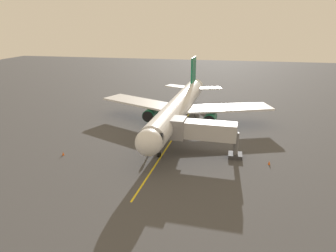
# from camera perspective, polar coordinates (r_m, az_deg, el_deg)

# --- Properties ---
(ground_plane) EXTENTS (220.00, 220.00, 0.00)m
(ground_plane) POSITION_cam_1_polar(r_m,az_deg,el_deg) (57.56, 1.15, -0.52)
(ground_plane) COLOR #424244
(apron_lead_in_line) EXTENTS (2.19, 39.96, 0.01)m
(apron_lead_in_line) POSITION_cam_1_polar(r_m,az_deg,el_deg) (52.56, 0.85, -2.43)
(apron_lead_in_line) COLOR yellow
(apron_lead_in_line) RESTS_ON ground
(airplane) EXTENTS (34.77, 40.32, 11.50)m
(airplane) POSITION_cam_1_polar(r_m,az_deg,el_deg) (57.19, 2.04, 3.55)
(airplane) COLOR silver
(airplane) RESTS_ON ground
(jet_bridge) EXTENTS (11.47, 3.40, 5.40)m
(jet_bridge) POSITION_cam_1_polar(r_m,az_deg,el_deg) (45.74, 5.60, -0.80)
(jet_bridge) COLOR #B7B7BC
(jet_bridge) RESTS_ON ground
(ground_crew_marshaller) EXTENTS (0.42, 0.28, 1.71)m
(ground_crew_marshaller) POSITION_cam_1_polar(r_m,az_deg,el_deg) (45.64, -3.77, -4.68)
(ground_crew_marshaller) COLOR #23232D
(ground_crew_marshaller) RESTS_ON ground
(ground_crew_wing_walker) EXTENTS (0.47, 0.44, 1.71)m
(ground_crew_wing_walker) POSITION_cam_1_polar(r_m,az_deg,el_deg) (56.12, 11.79, -0.48)
(ground_crew_wing_walker) COLOR #23232D
(ground_crew_wing_walker) RESTS_ON ground
(tug_near_nose) EXTENTS (2.21, 2.67, 1.50)m
(tug_near_nose) POSITION_cam_1_polar(r_m,az_deg,el_deg) (69.76, 7.12, 3.42)
(tug_near_nose) COLOR white
(tug_near_nose) RESTS_ON ground
(safety_cone_nose_left) EXTENTS (0.32, 0.32, 0.55)m
(safety_cone_nose_left) POSITION_cam_1_polar(r_m,az_deg,el_deg) (48.87, -18.88, -4.86)
(safety_cone_nose_left) COLOR #F2590F
(safety_cone_nose_left) RESTS_ON ground
(safety_cone_nose_right) EXTENTS (0.32, 0.32, 0.55)m
(safety_cone_nose_right) POSITION_cam_1_polar(r_m,az_deg,el_deg) (45.67, 18.25, -6.48)
(safety_cone_nose_right) COLOR #F2590F
(safety_cone_nose_right) RESTS_ON ground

